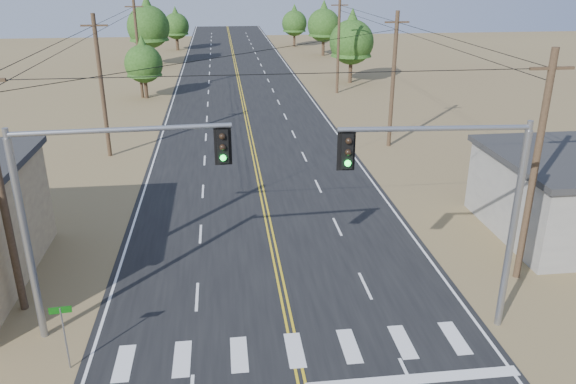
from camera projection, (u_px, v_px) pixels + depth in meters
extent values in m
cube|color=black|center=(255.00, 159.00, 40.44)|extent=(15.00, 200.00, 0.02)
cylinder|color=#4C3826|center=(1.00, 194.00, 20.83)|extent=(0.30, 0.30, 10.00)
cylinder|color=#4C3826|center=(102.00, 88.00, 39.27)|extent=(0.30, 0.30, 10.00)
cube|color=#4C3826|center=(94.00, 25.00, 37.71)|extent=(1.80, 0.12, 0.12)
cylinder|color=#4C3826|center=(138.00, 49.00, 57.70)|extent=(0.30, 0.30, 10.00)
cube|color=#4C3826|center=(134.00, 7.00, 56.14)|extent=(1.80, 0.12, 0.12)
cylinder|color=#4C3826|center=(534.00, 171.00, 23.16)|extent=(0.30, 0.30, 10.00)
cube|color=#4C3826|center=(552.00, 68.00, 21.60)|extent=(1.80, 0.12, 0.12)
cylinder|color=#4C3826|center=(393.00, 81.00, 41.60)|extent=(0.30, 0.30, 10.00)
cube|color=#4C3826|center=(397.00, 22.00, 40.04)|extent=(1.80, 0.12, 0.12)
cylinder|color=#4C3826|center=(338.00, 46.00, 60.04)|extent=(0.30, 0.30, 10.00)
cube|color=#4C3826|center=(340.00, 5.00, 58.48)|extent=(1.80, 0.12, 0.12)
cylinder|color=gray|center=(27.00, 244.00, 19.56)|extent=(0.26, 0.26, 7.68)
cylinder|color=gray|center=(7.00, 138.00, 18.14)|extent=(0.20, 0.20, 0.66)
cylinder|color=gray|center=(122.00, 130.00, 18.64)|extent=(7.28, 0.49, 0.18)
cube|color=black|center=(223.00, 146.00, 19.41)|extent=(0.40, 0.35, 1.21)
sphere|color=black|center=(222.00, 136.00, 19.08)|extent=(0.22, 0.22, 0.22)
sphere|color=black|center=(223.00, 147.00, 19.23)|extent=(0.22, 0.22, 0.22)
sphere|color=#0CE533|center=(223.00, 158.00, 19.37)|extent=(0.22, 0.22, 0.22)
cylinder|color=gray|center=(512.00, 234.00, 20.26)|extent=(0.26, 0.26, 7.73)
cylinder|color=gray|center=(529.00, 130.00, 18.82)|extent=(0.20, 0.20, 0.66)
cylinder|color=gray|center=(434.00, 128.00, 18.62)|extent=(6.48, 0.61, 0.18)
cube|color=black|center=(347.00, 150.00, 18.74)|extent=(0.41, 0.36, 1.21)
sphere|color=black|center=(349.00, 141.00, 18.42)|extent=(0.22, 0.22, 0.22)
sphere|color=black|center=(348.00, 152.00, 18.56)|extent=(0.22, 0.22, 0.22)
sphere|color=#0CE533|center=(348.00, 163.00, 18.71)|extent=(0.22, 0.22, 0.22)
cylinder|color=gray|center=(65.00, 338.00, 18.85)|extent=(0.06, 0.06, 2.43)
cube|color=#0B500C|center=(60.00, 310.00, 18.43)|extent=(0.73, 0.09, 0.24)
cylinder|color=#3F2D1E|center=(146.00, 87.00, 58.97)|extent=(0.40, 0.40, 2.34)
cone|color=#1C4112|center=(143.00, 55.00, 57.76)|extent=(3.65, 3.65, 4.17)
sphere|color=#1C4112|center=(144.00, 64.00, 58.08)|extent=(3.91, 3.91, 3.91)
cylinder|color=#3F2D1E|center=(151.00, 53.00, 78.29)|extent=(0.42, 0.42, 3.46)
cone|color=#1C4112|center=(147.00, 17.00, 76.50)|extent=(5.38, 5.38, 6.15)
sphere|color=#1C4112|center=(148.00, 27.00, 76.97)|extent=(5.77, 5.77, 5.77)
cylinder|color=#3F2D1E|center=(177.00, 42.00, 93.50)|extent=(0.49, 0.49, 2.55)
cone|color=#1C4112|center=(176.00, 20.00, 92.19)|extent=(3.96, 3.96, 4.53)
sphere|color=#1C4112|center=(176.00, 26.00, 92.53)|extent=(4.24, 4.24, 4.24)
cylinder|color=#3F2D1E|center=(350.00, 70.00, 66.82)|extent=(0.45, 0.45, 3.10)
cone|color=#1C4112|center=(352.00, 32.00, 65.22)|extent=(4.82, 4.82, 5.51)
sphere|color=#1C4112|center=(352.00, 42.00, 65.64)|extent=(5.16, 5.16, 5.16)
cylinder|color=#3F2D1E|center=(323.00, 46.00, 87.64)|extent=(0.47, 0.47, 3.01)
cone|color=#1C4112|center=(324.00, 18.00, 86.09)|extent=(4.68, 4.68, 5.34)
sphere|color=#1C4112|center=(324.00, 25.00, 86.50)|extent=(5.01, 5.01, 5.01)
cylinder|color=#3F2D1E|center=(294.00, 39.00, 97.81)|extent=(0.39, 0.39, 2.58)
cone|color=#1C4112|center=(294.00, 18.00, 96.48)|extent=(4.01, 4.01, 4.59)
sphere|color=#1C4112|center=(294.00, 23.00, 96.82)|extent=(4.30, 4.30, 4.30)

